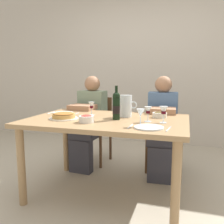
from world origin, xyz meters
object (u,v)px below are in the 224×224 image
Objects in this scene: olive_bowl at (160,114)px; wine_glass_left_diner at (164,111)px; wine_glass_right_diner at (140,114)px; diner_left at (89,119)px; dinner_plate_left_setting at (63,113)px; chair_left at (96,125)px; chair_right at (162,129)px; dining_table at (107,128)px; wine_glass_spare at (92,106)px; salad_bowl at (86,118)px; diner_right at (162,123)px; baked_tart at (64,116)px; wine_bottle at (116,106)px; dinner_plate_right_setting at (149,127)px; water_pitcher at (126,107)px; wine_glass_centre at (148,111)px.

olive_bowl is 0.97× the size of wine_glass_left_diner.
wine_glass_left_diner is 0.25m from wine_glass_right_diner.
dinner_plate_left_setting is at bearing 83.13° from diner_left.
chair_left reaches higher than olive_bowl.
chair_right is (0.08, 1.13, -0.37)m from wine_glass_right_diner.
wine_glass_spare is (-0.22, 0.14, 0.19)m from dining_table.
salad_bowl is (-0.11, -0.23, 0.13)m from dining_table.
baked_tart is at bearing 38.92° from diner_right.
dinner_plate_left_setting is (-1.08, 0.21, -0.10)m from wine_glass_left_diner.
diner_right is (0.67, 0.50, -0.24)m from wine_glass_spare.
wine_glass_right_diner is at bearing -39.70° from wine_bottle.
diner_left is (-0.99, 0.70, -0.25)m from wine_glass_left_diner.
chair_left is at bearing 125.84° from wine_glass_right_diner.
salad_bowl is 0.56m from dinner_plate_right_setting.
dinner_plate_right_setting is (-0.03, -0.51, -0.02)m from olive_bowl.
wine_glass_spare reaches higher than salad_bowl.
chair_left is 0.75× the size of diner_left.
dinner_plate_right_setting is (0.83, -0.16, -0.02)m from baked_tart.
dining_table is at bearing -155.89° from olive_bowl.
salad_bowl is (-0.26, -0.39, -0.06)m from water_pitcher.
wine_glass_spare is at bearing 32.88° from diner_right.
chair_left is (-0.23, 0.73, -0.36)m from wine_glass_spare.
water_pitcher is 1.60× the size of salad_bowl.
wine_bottle is 0.30m from wine_glass_centre.
salad_bowl is at bearing 110.63° from chair_left.
wine_bottle is 0.45m from olive_bowl.
wine_glass_spare is at bearing 146.26° from wine_glass_right_diner.
wine_glass_left_diner reaches higher than chair_right.
wine_glass_left_diner is 0.28m from dinner_plate_right_setting.
diner_left reaches higher than dining_table.
wine_glass_spare is (-0.36, -0.01, 0.00)m from water_pitcher.
wine_bottle reaches higher than dining_table.
wine_glass_right_diner is at bearing -98.26° from wine_glass_centre.
dining_table is at bearing 167.18° from wine_bottle.
water_pitcher is 0.47m from salad_bowl.
diner_right is (-0.02, 0.43, -0.17)m from olive_bowl.
water_pitcher is 1.00m from chair_left.
wine_glass_right_diner is 1.24m from diner_left.
wine_bottle reaches higher than dinner_plate_right_setting.
salad_bowl reaches higher than dining_table.
chair_left reaches higher than salad_bowl.
chair_left is at bearing -18.30° from diner_right.
wine_glass_right_diner is at bearing -103.09° from olive_bowl.
baked_tart is at bearing -121.60° from wine_glass_spare.
wine_glass_right_diner reaches higher than salad_bowl.
olive_bowl is at bearing 88.24° from diner_right.
salad_bowl is at bearing 53.14° from diner_right.
baked_tart is at bearing -160.86° from dining_table.
wine_glass_left_diner is (0.38, -0.21, 0.01)m from water_pitcher.
baked_tart is 0.33m from wine_glass_spare.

